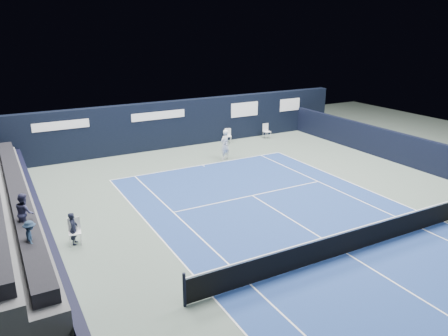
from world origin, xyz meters
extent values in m
plane|color=#546459|center=(0.00, 2.00, 0.00)|extent=(48.00, 48.00, 0.00)
cube|color=navy|center=(0.00, 0.00, 0.00)|extent=(10.97, 23.77, 0.01)
cube|color=black|center=(10.50, 6.00, 0.90)|extent=(0.30, 22.00, 1.80)
cube|color=white|center=(3.89, 15.69, 0.45)|extent=(0.54, 0.53, 0.04)
cube|color=white|center=(3.96, 15.87, 0.71)|extent=(0.41, 0.18, 0.51)
cylinder|color=white|center=(4.12, 15.78, 0.22)|extent=(0.02, 0.02, 0.45)
cylinder|color=white|center=(3.78, 15.92, 0.22)|extent=(0.02, 0.02, 0.45)
cylinder|color=white|center=(3.99, 15.46, 0.22)|extent=(0.02, 0.02, 0.45)
cylinder|color=white|center=(3.65, 15.60, 0.22)|extent=(0.02, 0.02, 0.45)
cube|color=white|center=(3.96, 15.89, 0.79)|extent=(0.35, 0.20, 0.32)
cube|color=silver|center=(6.90, 15.33, 0.49)|extent=(0.48, 0.46, 0.04)
cube|color=silver|center=(6.90, 15.54, 0.78)|extent=(0.47, 0.04, 0.56)
cylinder|color=silver|center=(7.11, 15.52, 0.25)|extent=(0.03, 0.03, 0.49)
cylinder|color=silver|center=(6.70, 15.53, 0.25)|extent=(0.03, 0.03, 0.49)
cylinder|color=silver|center=(7.10, 15.14, 0.25)|extent=(0.03, 0.03, 0.49)
cylinder|color=silver|center=(6.70, 15.14, 0.25)|extent=(0.03, 0.03, 0.49)
cube|color=white|center=(-8.45, 5.48, 0.47)|extent=(0.51, 0.49, 0.04)
cube|color=white|center=(-8.42, 5.68, 0.75)|extent=(0.45, 0.10, 0.53)
cylinder|color=white|center=(-8.24, 5.63, 0.23)|extent=(0.03, 0.03, 0.47)
cylinder|color=white|center=(-8.62, 5.69, 0.23)|extent=(0.03, 0.03, 0.47)
cylinder|color=white|center=(-8.29, 5.27, 0.23)|extent=(0.03, 0.03, 0.47)
cylinder|color=white|center=(-8.67, 5.33, 0.23)|extent=(0.03, 0.03, 0.47)
imported|color=black|center=(-8.47, 5.54, 0.63)|extent=(0.46, 0.54, 1.27)
cube|color=white|center=(0.00, 11.88, 0.01)|extent=(10.97, 0.06, 0.00)
cube|color=white|center=(5.49, 0.00, 0.01)|extent=(0.06, 23.77, 0.00)
cube|color=white|center=(-5.49, 0.00, 0.01)|extent=(0.06, 23.77, 0.00)
cube|color=white|center=(4.12, 0.00, 0.01)|extent=(0.06, 23.77, 0.00)
cube|color=white|center=(-4.12, 0.00, 0.01)|extent=(0.06, 23.77, 0.00)
cube|color=white|center=(0.00, 6.40, 0.01)|extent=(8.23, 0.06, 0.00)
cube|color=white|center=(0.00, 0.00, 0.01)|extent=(0.06, 12.80, 0.00)
cube|color=white|center=(0.00, 11.73, 0.01)|extent=(0.06, 0.30, 0.00)
cylinder|color=black|center=(-6.40, 0.00, 0.55)|extent=(0.10, 0.10, 1.10)
cube|color=black|center=(0.00, 0.00, 0.46)|extent=(12.80, 0.03, 0.86)
cube|color=white|center=(0.00, 0.00, 0.91)|extent=(12.80, 0.05, 0.06)
cube|color=black|center=(0.00, 16.50, 1.55)|extent=(26.00, 0.60, 3.10)
cube|color=silver|center=(-7.00, 16.18, 2.30)|extent=(3.20, 0.02, 0.50)
cube|color=silver|center=(-1.00, 16.18, 2.30)|extent=(3.60, 0.02, 0.50)
cube|color=silver|center=(5.50, 16.18, 2.10)|extent=(2.20, 0.02, 1.00)
cube|color=silver|center=(9.50, 16.18, 2.10)|extent=(1.80, 0.02, 0.90)
cube|color=black|center=(-9.50, 6.00, 0.60)|extent=(0.30, 22.00, 1.20)
cube|color=silver|center=(-9.33, 2.50, 0.60)|extent=(0.02, 2.40, 0.45)
cube|color=silver|center=(-9.33, 6.00, 0.60)|extent=(0.02, 2.00, 0.45)
cube|color=#4C4B4E|center=(-10.10, 7.00, 0.82)|extent=(0.90, 16.00, 1.65)
cube|color=black|center=(-10.10, 7.00, 1.85)|extent=(0.63, 15.20, 0.40)
imported|color=#313152|center=(-10.10, 3.88, 2.29)|extent=(0.58, 0.69, 1.28)
imported|color=#20334C|center=(-10.10, 2.33, 2.14)|extent=(0.41, 0.66, 0.98)
imported|color=white|center=(1.74, 12.30, 0.93)|extent=(0.79, 0.66, 1.86)
cylinder|color=black|center=(1.59, 12.00, 1.05)|extent=(0.03, 0.29, 0.13)
torus|color=black|center=(1.59, 11.75, 1.15)|extent=(0.30, 0.13, 0.29)
camera|label=1|loc=(-10.66, -10.15, 7.92)|focal=35.00mm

